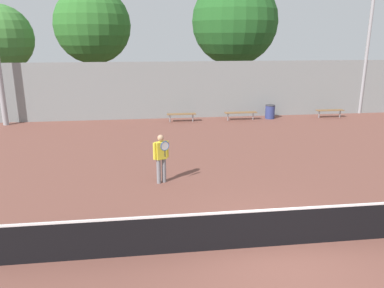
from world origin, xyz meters
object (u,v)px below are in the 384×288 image
at_px(bench_adjacent_court, 181,114).
at_px(tree_green_broad, 93,25).
at_px(tennis_net, 274,227).
at_px(trash_bin, 270,112).
at_px(bench_courtside_far, 330,111).
at_px(bench_courtside_near, 241,113).
at_px(tree_green_tall, 0,38).
at_px(tree_dark_dense, 235,22).
at_px(tennis_player, 161,156).

relative_size(bench_adjacent_court, tree_green_broad, 0.20).
bearing_deg(bench_adjacent_court, tree_green_broad, 124.85).
height_order(tennis_net, trash_bin, tennis_net).
xyz_separation_m(bench_courtside_far, trash_bin, (-3.67, 0.26, -0.02)).
relative_size(tennis_net, tree_green_broad, 1.49).
distance_m(bench_courtside_near, tree_green_broad, 13.20).
distance_m(bench_courtside_near, bench_courtside_far, 5.55).
relative_size(bench_courtside_near, tree_green_tall, 0.28).
bearing_deg(tree_dark_dense, bench_courtside_far, -60.42).
xyz_separation_m(bench_adjacent_court, tree_green_broad, (-5.62, 8.07, 5.10)).
distance_m(tennis_player, bench_adjacent_court, 9.42).
distance_m(tennis_net, bench_courtside_near, 13.86).
bearing_deg(tree_dark_dense, bench_adjacent_court, -122.57).
bearing_deg(tree_dark_dense, tree_green_broad, 176.86).
bearing_deg(trash_bin, bench_courtside_far, -4.11).
bearing_deg(tennis_net, bench_adjacent_court, 93.18).
bearing_deg(tennis_net, trash_bin, 71.56).
relative_size(tree_green_broad, tree_dark_dense, 0.92).
xyz_separation_m(tennis_player, bench_adjacent_court, (1.62, 9.27, -0.50)).
bearing_deg(tree_dark_dense, tree_green_tall, -175.20).
relative_size(trash_bin, tree_green_tall, 0.12).
height_order(bench_courtside_far, tree_green_broad, tree_green_broad).
distance_m(tennis_player, bench_courtside_near, 10.60).
height_order(tennis_player, trash_bin, tennis_player).
bearing_deg(tree_green_broad, tennis_net, -73.60).
xyz_separation_m(tennis_net, trash_bin, (4.62, 13.85, -0.07)).
height_order(trash_bin, tree_green_broad, tree_green_broad).
distance_m(tennis_player, tree_green_broad, 18.38).
bearing_deg(bench_adjacent_court, bench_courtside_near, 0.00).
height_order(tennis_player, bench_adjacent_court, tennis_player).
bearing_deg(bench_courtside_near, tennis_net, -101.42).
distance_m(bench_adjacent_court, tree_green_broad, 11.08).
xyz_separation_m(tennis_net, bench_adjacent_court, (-0.76, 13.59, -0.05)).
height_order(tennis_net, tree_green_broad, tree_green_broad).
bearing_deg(bench_courtside_far, tennis_player, -139.02).
bearing_deg(bench_courtside_near, tree_green_tall, 157.70).
xyz_separation_m(tennis_player, tree_dark_dense, (6.41, 16.77, 4.88)).
bearing_deg(tree_green_tall, trash_bin, -19.23).
bearing_deg(tree_green_tall, bench_courtside_far, -16.66).
xyz_separation_m(tennis_player, bench_courtside_near, (5.12, 9.27, -0.50)).
bearing_deg(bench_adjacent_court, tennis_net, -86.82).
height_order(trash_bin, tree_dark_dense, tree_dark_dense).
xyz_separation_m(bench_adjacent_court, tree_dark_dense, (4.79, 7.50, 5.39)).
xyz_separation_m(bench_courtside_near, bench_adjacent_court, (-3.50, -0.00, -0.00)).
relative_size(tennis_player, tree_green_tall, 0.24).
height_order(tree_green_broad, tree_dark_dense, tree_dark_dense).
bearing_deg(tree_green_broad, tree_dark_dense, -3.14).
distance_m(tennis_net, tennis_player, 4.95).
distance_m(bench_courtside_far, tree_green_broad, 17.50).
relative_size(tennis_player, tree_dark_dense, 0.18).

